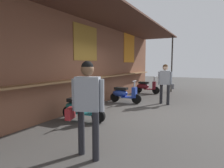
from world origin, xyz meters
TOP-DOWN VIEW (x-y plane):
  - ground_plane at (0.00, 0.00)m, footprint 38.62×38.62m
  - market_stall_facade at (-0.00, 1.87)m, footprint 13.79×2.33m
  - scooter_teal at (-1.48, 1.08)m, footprint 0.49×1.40m
  - scooter_blue at (1.55, 1.08)m, footprint 0.47×1.40m
  - scooter_maroon at (4.55, 1.08)m, footprint 0.46×1.40m
  - shopper_with_handbag at (-3.24, -0.40)m, footprint 0.42×0.67m
  - shopper_browsing at (2.04, -0.56)m, footprint 0.30×0.65m

SIDE VIEW (x-z plane):
  - ground_plane at x=0.00m, z-range 0.00..0.00m
  - scooter_teal at x=-1.48m, z-range -0.10..0.87m
  - scooter_blue at x=1.55m, z-range -0.10..0.87m
  - scooter_maroon at x=4.55m, z-range -0.10..0.87m
  - shopper_browsing at x=2.04m, z-range 0.18..1.82m
  - shopper_with_handbag at x=-3.24m, z-range 0.19..1.91m
  - market_stall_facade at x=0.00m, z-range 0.19..3.61m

